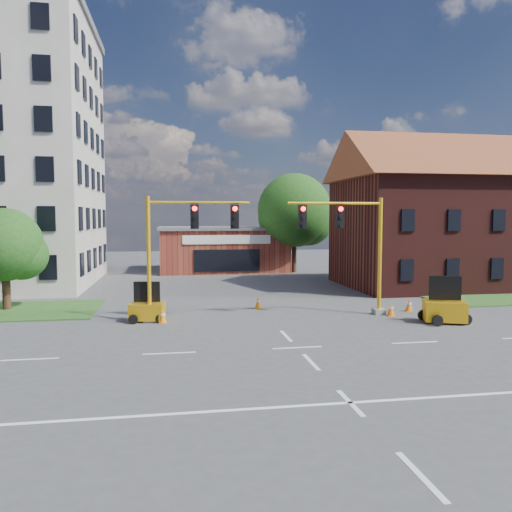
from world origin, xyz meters
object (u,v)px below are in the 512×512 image
Objects in this scene: trailer_west at (147,309)px; pickup_white at (421,281)px; signal_mast_east at (350,241)px; trailer_east at (444,309)px; signal_mast_west at (182,243)px.

pickup_white is (18.28, 6.88, 0.18)m from trailer_west.
pickup_white is at bearing 29.96° from trailer_west.
signal_mast_east is at bearing 8.20° from trailer_west.
pickup_white is (3.86, 9.66, 0.09)m from trailer_east.
trailer_east is 0.40× the size of pickup_white.
pickup_white is at bearing 42.28° from signal_mast_east.
signal_mast_east is at bearing 156.17° from pickup_white.
signal_mast_west and signal_mast_east have the same top height.
signal_mast_east is at bearing 0.00° from signal_mast_west.
signal_mast_west is 8.71m from signal_mast_east.
signal_mast_east is (8.71, 0.00, 0.00)m from signal_mast_west.
pickup_white is (7.79, 7.08, -3.14)m from signal_mast_east.
trailer_west is (-10.48, 0.21, -3.33)m from signal_mast_east.
trailer_west is at bearing 178.86° from signal_mast_east.
signal_mast_east is 3.27× the size of trailer_west.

